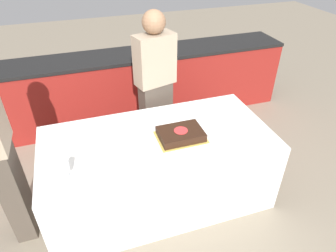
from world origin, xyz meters
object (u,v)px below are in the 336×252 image
Objects in this scene: person_cutting_cake at (155,86)px; plate_stack at (111,143)px; wine_glass at (66,167)px; cake at (181,134)px.

plate_stack is at bearing 35.43° from person_cutting_cake.
person_cutting_cake reaches higher than wine_glass.
person_cutting_cake is (0.60, 0.73, 0.08)m from plate_stack.
cake is at bearing 12.15° from wine_glass.
cake is 0.61m from plate_stack.
plate_stack is 0.12× the size of person_cutting_cake.
cake is 2.15× the size of plate_stack.
cake is at bearing -5.44° from plate_stack.
plate_stack is at bearing 174.56° from cake.
cake is 0.79m from person_cutting_cake.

